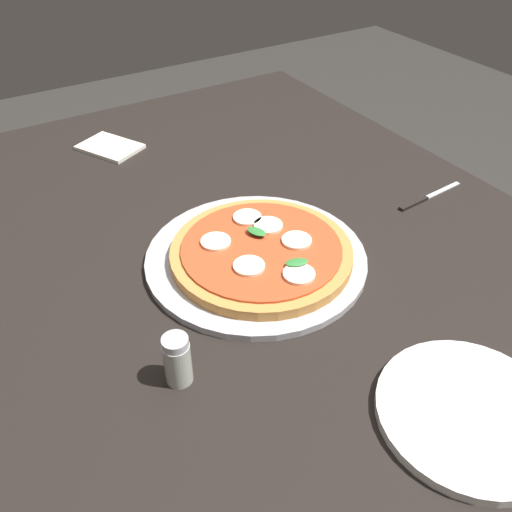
{
  "coord_description": "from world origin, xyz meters",
  "views": [
    {
      "loc": [
        0.54,
        -0.35,
        1.31
      ],
      "look_at": [
        -0.05,
        0.01,
        0.76
      ],
      "focal_mm": 38.18,
      "sensor_mm": 36.0,
      "label": 1
    }
  ],
  "objects_px": {
    "pizza": "(261,252)",
    "pepper_shaker": "(177,360)",
    "serving_tray": "(256,258)",
    "napkin": "(110,147)",
    "dining_table": "(264,319)",
    "knife": "(423,199)",
    "plate_white": "(470,413)"
  },
  "relations": [
    {
      "from": "pepper_shaker",
      "to": "knife",
      "type": "bearing_deg",
      "value": 104.25
    },
    {
      "from": "serving_tray",
      "to": "pizza",
      "type": "distance_m",
      "value": 0.02
    },
    {
      "from": "pizza",
      "to": "knife",
      "type": "relative_size",
      "value": 1.75
    },
    {
      "from": "plate_white",
      "to": "napkin",
      "type": "relative_size",
      "value": 1.73
    },
    {
      "from": "serving_tray",
      "to": "napkin",
      "type": "height_order",
      "value": "serving_tray"
    },
    {
      "from": "dining_table",
      "to": "pizza",
      "type": "distance_m",
      "value": 0.12
    },
    {
      "from": "dining_table",
      "to": "pepper_shaker",
      "type": "bearing_deg",
      "value": -61.59
    },
    {
      "from": "serving_tray",
      "to": "pepper_shaker",
      "type": "distance_m",
      "value": 0.26
    },
    {
      "from": "knife",
      "to": "dining_table",
      "type": "bearing_deg",
      "value": -83.91
    },
    {
      "from": "knife",
      "to": "pepper_shaker",
      "type": "distance_m",
      "value": 0.6
    },
    {
      "from": "serving_tray",
      "to": "plate_white",
      "type": "distance_m",
      "value": 0.4
    },
    {
      "from": "napkin",
      "to": "pepper_shaker",
      "type": "relative_size",
      "value": 1.75
    },
    {
      "from": "plate_white",
      "to": "pizza",
      "type": "bearing_deg",
      "value": -171.45
    },
    {
      "from": "pepper_shaker",
      "to": "plate_white",
      "type": "bearing_deg",
      "value": 49.24
    },
    {
      "from": "pizza",
      "to": "knife",
      "type": "xyz_separation_m",
      "value": [
        -0.0,
        0.36,
        -0.02
      ]
    },
    {
      "from": "plate_white",
      "to": "knife",
      "type": "height_order",
      "value": "plate_white"
    },
    {
      "from": "pizza",
      "to": "pepper_shaker",
      "type": "xyz_separation_m",
      "value": [
        0.15,
        -0.22,
        0.01
      ]
    },
    {
      "from": "serving_tray",
      "to": "pizza",
      "type": "relative_size",
      "value": 1.23
    },
    {
      "from": "dining_table",
      "to": "knife",
      "type": "xyz_separation_m",
      "value": [
        -0.04,
        0.38,
        0.09
      ]
    },
    {
      "from": "dining_table",
      "to": "plate_white",
      "type": "xyz_separation_m",
      "value": [
        0.34,
        0.08,
        0.09
      ]
    },
    {
      "from": "pizza",
      "to": "knife",
      "type": "bearing_deg",
      "value": 90.11
    },
    {
      "from": "dining_table",
      "to": "pizza",
      "type": "height_order",
      "value": "pizza"
    },
    {
      "from": "pizza",
      "to": "plate_white",
      "type": "height_order",
      "value": "pizza"
    },
    {
      "from": "serving_tray",
      "to": "napkin",
      "type": "xyz_separation_m",
      "value": [
        -0.51,
        -0.07,
        -0.0
      ]
    },
    {
      "from": "dining_table",
      "to": "knife",
      "type": "relative_size",
      "value": 9.14
    },
    {
      "from": "dining_table",
      "to": "pizza",
      "type": "xyz_separation_m",
      "value": [
        -0.04,
        0.02,
        0.11
      ]
    },
    {
      "from": "dining_table",
      "to": "knife",
      "type": "height_order",
      "value": "knife"
    },
    {
      "from": "dining_table",
      "to": "pizza",
      "type": "relative_size",
      "value": 5.22
    },
    {
      "from": "dining_table",
      "to": "napkin",
      "type": "height_order",
      "value": "napkin"
    },
    {
      "from": "serving_tray",
      "to": "pepper_shaker",
      "type": "height_order",
      "value": "pepper_shaker"
    },
    {
      "from": "pizza",
      "to": "plate_white",
      "type": "xyz_separation_m",
      "value": [
        0.38,
        0.06,
        -0.02
      ]
    },
    {
      "from": "dining_table",
      "to": "pepper_shaker",
      "type": "xyz_separation_m",
      "value": [
        0.11,
        -0.2,
        0.12
      ]
    }
  ]
}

